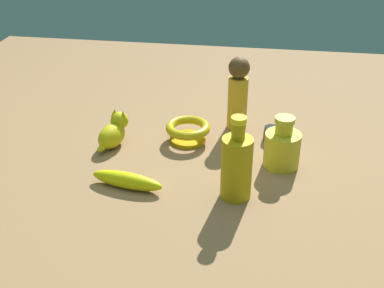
{
  "coord_description": "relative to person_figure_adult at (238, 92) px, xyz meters",
  "views": [
    {
      "loc": [
        -1.11,
        -0.17,
        0.7
      ],
      "look_at": [
        0.0,
        0.0,
        0.07
      ],
      "focal_mm": 47.57,
      "sensor_mm": 36.0,
      "label": 1
    }
  ],
  "objects": [
    {
      "name": "bottle_short",
      "position": [
        -0.2,
        -0.13,
        -0.06
      ],
      "size": [
        0.09,
        0.09,
        0.14
      ],
      "color": "gold",
      "rests_on": "ground"
    },
    {
      "name": "person_figure_adult",
      "position": [
        0.0,
        0.0,
        0.0
      ],
      "size": [
        0.08,
        0.08,
        0.22
      ],
      "color": "gold",
      "rests_on": "ground"
    },
    {
      "name": "cat_figurine",
      "position": [
        -0.16,
        0.33,
        -0.07
      ],
      "size": [
        0.13,
        0.09,
        0.09
      ],
      "color": "gold",
      "rests_on": "ground"
    },
    {
      "name": "bottle_tall",
      "position": [
        -0.36,
        -0.02,
        -0.03
      ],
      "size": [
        0.07,
        0.07,
        0.21
      ],
      "color": "#B69A0F",
      "rests_on": "ground"
    },
    {
      "name": "bowl",
      "position": [
        -0.11,
        0.13,
        -0.08
      ],
      "size": [
        0.13,
        0.13,
        0.05
      ],
      "color": "#C79E05",
      "rests_on": "ground"
    },
    {
      "name": "nail_polish_jar",
      "position": [
        -0.07,
        -0.1,
        -0.09
      ],
      "size": [
        0.05,
        0.05,
        0.04
      ],
      "color": "brown",
      "rests_on": "ground"
    },
    {
      "name": "ground",
      "position": [
        -0.25,
        0.1,
        -0.11
      ],
      "size": [
        2.0,
        2.0,
        0.0
      ],
      "primitive_type": "plane",
      "color": "#936D47"
    },
    {
      "name": "banana",
      "position": [
        -0.37,
        0.24,
        -0.09
      ],
      "size": [
        0.07,
        0.19,
        0.04
      ],
      "primitive_type": "ellipsoid",
      "rotation": [
        0.0,
        0.0,
        1.39
      ],
      "color": "yellow",
      "rests_on": "ground"
    }
  ]
}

